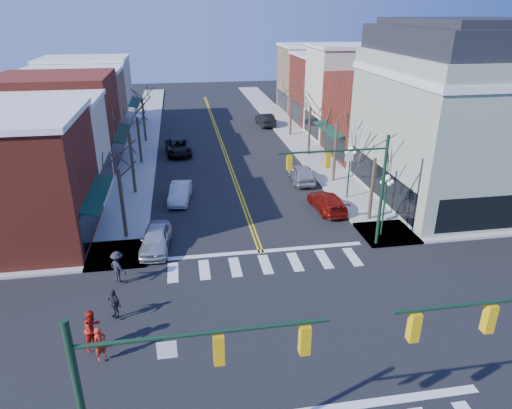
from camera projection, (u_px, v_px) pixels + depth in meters
name	position (u px, v px, depth m)	size (l,w,h in m)	color
ground	(290.00, 332.00, 21.30)	(160.00, 160.00, 0.00)	black
sidewalk_left	(132.00, 189.00, 38.06)	(3.50, 70.00, 0.15)	#9E9B93
sidewalk_right	(333.00, 177.00, 40.72)	(3.50, 70.00, 0.15)	#9E9B93
bldg_left_brick_a	(2.00, 184.00, 28.00)	(10.00, 8.50, 8.00)	maroon
bldg_left_stucco_a	(37.00, 152.00, 35.13)	(10.00, 7.00, 7.50)	beige
bldg_left_brick_b	(59.00, 122.00, 42.18)	(10.00, 9.00, 8.50)	maroon
bldg_left_tan	(77.00, 108.00, 49.79)	(10.00, 7.50, 7.80)	#A17B59
bldg_left_stucco_b	(88.00, 94.00, 56.73)	(10.00, 8.00, 8.20)	beige
bldg_right_brick_a	(382.00, 117.00, 45.41)	(10.00, 8.50, 8.00)	maroon
bldg_right_stucco	(355.00, 93.00, 52.04)	(10.00, 7.00, 10.00)	beige
bldg_right_brick_b	(334.00, 90.00, 59.13)	(10.00, 8.00, 8.50)	maroon
bldg_right_tan	(316.00, 79.00, 66.28)	(10.00, 8.00, 9.00)	#A17B59
victorian_corner	(461.00, 113.00, 34.32)	(12.25, 14.25, 13.30)	#949E89
traffic_mast_near_left	(154.00, 391.00, 11.89)	(6.60, 0.28, 7.20)	#14331E
traffic_mast_far_right	(354.00, 177.00, 26.99)	(6.60, 0.28, 7.20)	#14331E
lamppost_corner	(385.00, 195.00, 29.08)	(0.36, 0.36, 4.33)	#14331E
lamppost_midblock	(350.00, 164.00, 34.97)	(0.36, 0.36, 4.33)	#14331E
tree_left_a	(123.00, 205.00, 29.04)	(0.24, 0.24, 4.76)	#382B21
tree_left_b	(132.00, 164.00, 36.24)	(0.24, 0.24, 5.04)	#382B21
tree_left_c	(139.00, 141.00, 43.58)	(0.24, 0.24, 4.55)	#382B21
tree_left_d	(144.00, 120.00, 50.76)	(0.24, 0.24, 4.90)	#382B21
tree_right_a	(372.00, 190.00, 31.63)	(0.24, 0.24, 4.62)	#382B21
tree_right_b	(335.00, 153.00, 38.77)	(0.24, 0.24, 5.18)	#382B21
tree_right_c	(309.00, 132.00, 46.09)	(0.24, 0.24, 4.83)	#382B21
tree_right_d	(291.00, 115.00, 53.31)	(0.24, 0.24, 4.97)	#382B21
car_left_near	(156.00, 239.00, 28.32)	(1.73, 4.29, 1.46)	silver
car_left_mid	(180.00, 193.00, 35.55)	(1.46, 4.20, 1.38)	beige
car_left_far	(178.00, 147.00, 47.12)	(2.43, 5.27, 1.46)	black
car_right_near	(327.00, 202.00, 33.95)	(1.88, 4.62, 1.34)	maroon
car_right_mid	(302.00, 173.00, 39.48)	(1.83, 4.54, 1.55)	#ADADB2
car_right_far	(265.00, 120.00, 58.62)	(1.68, 4.81, 1.59)	black
pedestrian_red_a	(100.00, 344.00, 19.18)	(0.56, 0.37, 1.55)	red
pedestrian_red_b	(93.00, 329.00, 19.76)	(0.93, 0.72, 1.91)	#B01B12
pedestrian_dark_a	(114.00, 303.00, 21.82)	(0.90, 0.37, 1.53)	#21212A
pedestrian_dark_b	(118.00, 267.00, 24.63)	(1.17, 0.68, 1.82)	black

